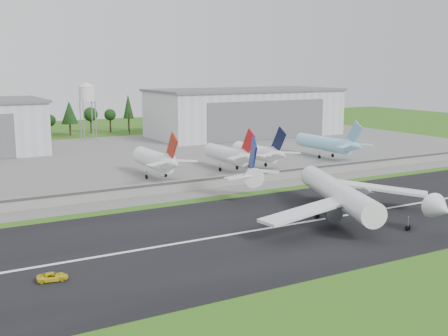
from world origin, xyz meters
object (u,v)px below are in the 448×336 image
parked_jet_red_b (231,155)px  parked_jet_skyblue (329,144)px  main_airliner (339,198)px  parked_jet_red_a (158,160)px  parked_jet_navy (260,152)px  ground_vehicle (52,277)px

parked_jet_red_b → parked_jet_skyblue: 49.04m
main_airliner → parked_jet_skyblue: 91.82m
parked_jet_red_a → parked_jet_navy: 40.36m
parked_jet_red_b → parked_jet_navy: 12.41m
parked_jet_red_a → parked_jet_skyblue: parked_jet_red_a is taller
parked_jet_navy → parked_jet_red_b: bearing=180.0°
parked_jet_red_a → parked_jet_navy: bearing=-0.1°
parked_jet_navy → ground_vehicle: bearing=-140.8°
main_airliner → parked_jet_red_a: (-19.73, 66.99, 1.41)m
main_airliner → parked_jet_red_b: size_ratio=1.83×
parked_jet_red_a → parked_jet_red_b: size_ratio=1.00×
parked_jet_navy → parked_jet_skyblue: (36.38, 5.03, 0.12)m
parked_jet_red_a → parked_jet_skyblue: 76.90m
parked_jet_red_a → parked_jet_red_b: bearing=-0.1°
main_airliner → parked_jet_navy: (20.63, 66.94, 1.08)m
ground_vehicle → parked_jet_skyblue: size_ratio=0.14×
main_airliner → parked_jet_red_a: main_airliner is taller
parked_jet_red_b → main_airliner: bearing=-97.0°
parked_jet_red_a → parked_jet_skyblue: bearing=3.7°
ground_vehicle → parked_jet_red_a: size_ratio=0.17×
ground_vehicle → parked_jet_navy: 118.48m
parked_jet_red_a → main_airliner: bearing=-73.6°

